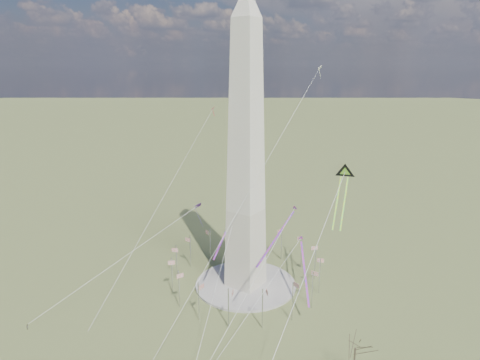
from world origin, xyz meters
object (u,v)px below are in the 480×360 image
Objects in this scene: person_west at (28,327)px; washington_monument at (246,155)px; kite_delta_black at (345,175)px; tree_near at (356,346)px.

washington_monument is at bearing -90.55° from person_west.
kite_delta_black is (28.74, 14.73, -5.91)m from washington_monument.
person_west is 108.56m from kite_delta_black.
tree_near is 54.38m from kite_delta_black.
kite_delta_black reaches higher than person_west.
washington_monument reaches higher than tree_near.
person_west is (-39.29, -59.13, -47.15)m from washington_monument.
washington_monument reaches higher than kite_delta_black.
washington_monument is 85.23m from person_west.
washington_monument is 7.19× the size of tree_near.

